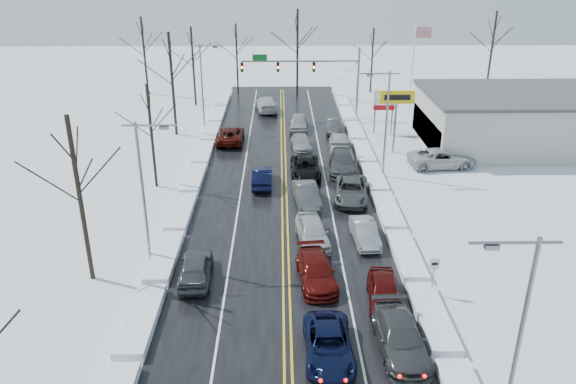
{
  "coord_description": "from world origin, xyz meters",
  "views": [
    {
      "loc": [
        -0.32,
        -34.69,
        18.01
      ],
      "look_at": [
        0.22,
        0.89,
        2.5
      ],
      "focal_mm": 35.0,
      "sensor_mm": 36.0,
      "label": 1
    }
  ],
  "objects_px": {
    "traffic_signal_mast": "(313,70)",
    "tires_plus_sign": "(397,101)",
    "oncoming_car_0": "(262,185)",
    "flagpole": "(414,63)",
    "dealership_building": "(528,119)"
  },
  "relations": [
    {
      "from": "traffic_signal_mast",
      "to": "tires_plus_sign",
      "type": "xyz_separation_m",
      "value": [
        7.05,
        -12.0,
        -0.49
      ]
    },
    {
      "from": "traffic_signal_mast",
      "to": "tires_plus_sign",
      "type": "bearing_deg",
      "value": -59.54
    },
    {
      "from": "traffic_signal_mast",
      "to": "flagpole",
      "type": "height_order",
      "value": "flagpole"
    },
    {
      "from": "dealership_building",
      "to": "traffic_signal_mast",
      "type": "bearing_deg",
      "value": 154.05
    },
    {
      "from": "traffic_signal_mast",
      "to": "flagpole",
      "type": "distance_m",
      "value": 11.9
    },
    {
      "from": "dealership_building",
      "to": "tires_plus_sign",
      "type": "bearing_deg",
      "value": -171.53
    },
    {
      "from": "tires_plus_sign",
      "to": "dealership_building",
      "type": "bearing_deg",
      "value": 8.47
    },
    {
      "from": "dealership_building",
      "to": "oncoming_car_0",
      "type": "relative_size",
      "value": 4.49
    },
    {
      "from": "traffic_signal_mast",
      "to": "oncoming_car_0",
      "type": "distance_m",
      "value": 21.27
    },
    {
      "from": "flagpole",
      "to": "oncoming_car_0",
      "type": "distance_m",
      "value": 28.32
    },
    {
      "from": "tires_plus_sign",
      "to": "flagpole",
      "type": "bearing_deg",
      "value": 71.56
    },
    {
      "from": "traffic_signal_mast",
      "to": "oncoming_car_0",
      "type": "height_order",
      "value": "traffic_signal_mast"
    },
    {
      "from": "traffic_signal_mast",
      "to": "dealership_building",
      "type": "xyz_separation_m",
      "value": [
        20.53,
        -9.99,
        -2.82
      ]
    },
    {
      "from": "traffic_signal_mast",
      "to": "dealership_building",
      "type": "distance_m",
      "value": 23.01
    },
    {
      "from": "traffic_signal_mast",
      "to": "flagpole",
      "type": "bearing_deg",
      "value": 9.73
    }
  ]
}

